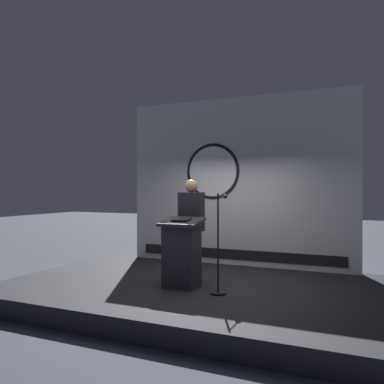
{
  "coord_description": "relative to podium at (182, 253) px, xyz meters",
  "views": [
    {
      "loc": [
        2.55,
        -6.04,
        1.85
      ],
      "look_at": [
        -0.22,
        0.08,
        1.81
      ],
      "focal_mm": 37.55,
      "sensor_mm": 36.0,
      "label": 1
    }
  ],
  "objects": [
    {
      "name": "banner_display",
      "position": [
        0.2,
        2.17,
        1.16
      ],
      "size": [
        4.75,
        0.12,
        3.43
      ],
      "color": "silver",
      "rests_on": "stage_platform"
    },
    {
      "name": "microphone_stand",
      "position": [
        0.67,
        -0.11,
        -0.03
      ],
      "size": [
        0.24,
        0.47,
        1.49
      ],
      "color": "black",
      "rests_on": "stage_platform"
    },
    {
      "name": "stage_platform",
      "position": [
        0.22,
        0.32,
        -0.7
      ],
      "size": [
        6.4,
        4.0,
        0.3
      ],
      "primitive_type": "cube",
      "color": "black",
      "rests_on": "ground"
    },
    {
      "name": "ground_plane",
      "position": [
        0.22,
        0.32,
        -0.85
      ],
      "size": [
        40.0,
        40.0,
        0.0
      ],
      "primitive_type": "plane",
      "color": "#383D47"
    },
    {
      "name": "speaker_person",
      "position": [
        -0.05,
        0.48,
        0.34
      ],
      "size": [
        0.4,
        0.26,
        1.72
      ],
      "color": "black",
      "rests_on": "stage_platform"
    },
    {
      "name": "podium",
      "position": [
        0.0,
        0.0,
        0.0
      ],
      "size": [
        0.64,
        0.5,
        1.11
      ],
      "color": "#26262B",
      "rests_on": "stage_platform"
    }
  ]
}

